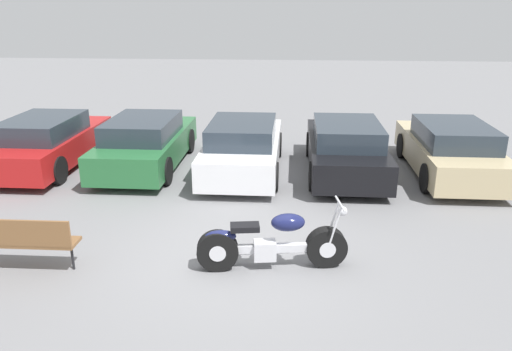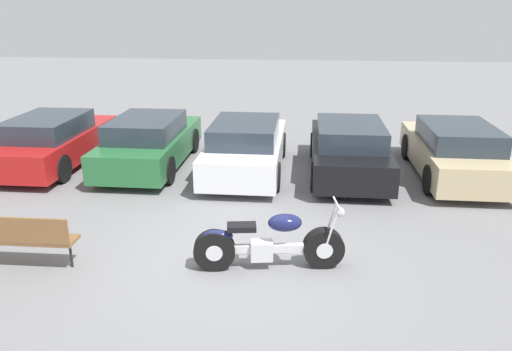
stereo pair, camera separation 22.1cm
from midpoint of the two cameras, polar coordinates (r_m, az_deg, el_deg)
The scene contains 8 objects.
ground_plane at distance 8.24m, azimuth -2.80°, elevation -9.18°, with size 60.00×60.00×0.00m, color slate.
motorcycle at distance 7.72m, azimuth 0.86°, elevation -7.78°, with size 2.33×0.72×1.06m.
parked_car_red at distance 13.54m, azimuth -23.11°, elevation 3.51°, with size 1.78×4.23×1.29m.
parked_car_green at distance 12.73m, azimuth -12.96°, elevation 3.65°, with size 1.78×4.23×1.29m.
parked_car_white at distance 12.04m, azimuth -2.00°, elevation 3.26°, with size 1.78×4.23×1.29m.
parked_car_black at distance 12.12m, azimuth 9.67°, elevation 3.10°, with size 1.78×4.23×1.29m.
parked_car_champagne at distance 12.64m, azimuth 20.80°, elevation 2.77°, with size 1.78×4.23×1.29m.
park_bench at distance 8.45m, azimuth -26.34°, elevation -6.44°, with size 1.77×0.42×0.89m.
Camera 1 is at (0.83, -7.21, 3.90)m, focal length 35.00 mm.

